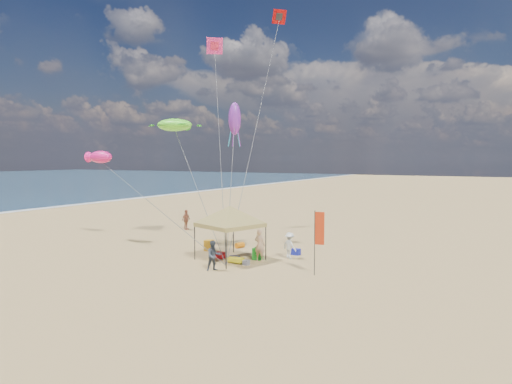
% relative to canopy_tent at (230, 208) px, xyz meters
% --- Properties ---
extents(ground, '(280.00, 280.00, 0.00)m').
position_rel_canopy_tent_xyz_m(ground, '(1.17, -1.96, -3.08)').
color(ground, tan).
rests_on(ground, ground).
extents(canopy_tent, '(5.70, 5.70, 3.71)m').
position_rel_canopy_tent_xyz_m(canopy_tent, '(0.00, 0.00, 0.00)').
color(canopy_tent, black).
rests_on(canopy_tent, ground).
extents(feather_flag, '(0.50, 0.13, 3.35)m').
position_rel_canopy_tent_xyz_m(feather_flag, '(5.79, -0.76, -0.86)').
color(feather_flag, black).
rests_on(feather_flag, ground).
extents(cooler_red, '(0.54, 0.38, 0.38)m').
position_rel_canopy_tent_xyz_m(cooler_red, '(-0.76, 0.09, -2.89)').
color(cooler_red, red).
rests_on(cooler_red, ground).
extents(cooler_blue, '(0.54, 0.38, 0.38)m').
position_rel_canopy_tent_xyz_m(cooler_blue, '(2.81, 3.17, -2.89)').
color(cooler_blue, '#131C9F').
rests_on(cooler_blue, ground).
extents(bag_navy, '(0.69, 0.54, 0.36)m').
position_rel_canopy_tent_xyz_m(bag_navy, '(0.46, -0.23, -2.90)').
color(bag_navy, '#0D113C').
rests_on(bag_navy, ground).
extents(bag_orange, '(0.54, 0.69, 0.36)m').
position_rel_canopy_tent_xyz_m(bag_orange, '(-1.33, 3.28, -2.90)').
color(bag_orange, orange).
rests_on(bag_orange, ground).
extents(chair_green, '(0.50, 0.50, 0.70)m').
position_rel_canopy_tent_xyz_m(chair_green, '(1.37, 0.89, -2.73)').
color(chair_green, '#1B9820').
rests_on(chair_green, ground).
extents(chair_yellow, '(0.50, 0.50, 0.70)m').
position_rel_canopy_tent_xyz_m(chair_yellow, '(-2.61, 1.54, -2.73)').
color(chair_yellow, orange).
rests_on(chair_yellow, ground).
extents(crate_grey, '(0.34, 0.30, 0.28)m').
position_rel_canopy_tent_xyz_m(crate_grey, '(1.46, -0.62, -2.94)').
color(crate_grey, slate).
rests_on(crate_grey, ground).
extents(beach_cart, '(0.90, 0.50, 0.24)m').
position_rel_canopy_tent_xyz_m(beach_cart, '(0.70, -0.53, -2.88)').
color(beach_cart, yellow).
rests_on(beach_cart, ground).
extents(person_near_a, '(0.71, 0.49, 1.89)m').
position_rel_canopy_tent_xyz_m(person_near_a, '(1.64, 0.65, -2.14)').
color(person_near_a, tan).
rests_on(person_near_a, ground).
extents(person_near_b, '(0.97, 1.00, 1.62)m').
position_rel_canopy_tent_xyz_m(person_near_b, '(0.57, -2.53, -2.28)').
color(person_near_b, '#363F4A').
rests_on(person_near_b, ground).
extents(person_near_c, '(1.16, 0.92, 1.57)m').
position_rel_canopy_tent_xyz_m(person_near_c, '(2.91, 2.05, -2.30)').
color(person_near_c, silver).
rests_on(person_near_c, ground).
extents(person_far_a, '(0.43, 1.01, 1.70)m').
position_rel_canopy_tent_xyz_m(person_far_a, '(-9.20, 7.57, -2.23)').
color(person_far_a, '#9E593D').
rests_on(person_far_a, ground).
extents(turtle_kite, '(2.99, 2.60, 0.87)m').
position_rel_canopy_tent_xyz_m(turtle_kite, '(-6.25, 2.66, 5.22)').
color(turtle_kite, '#65FF30').
rests_on(turtle_kite, ground).
extents(fish_kite, '(2.02, 1.04, 0.89)m').
position_rel_canopy_tent_xyz_m(fish_kite, '(-11.31, 0.59, 3.00)').
color(fish_kite, '#FF1A7F').
rests_on(fish_kite, ground).
extents(squid_kite, '(0.92, 0.92, 2.30)m').
position_rel_canopy_tent_xyz_m(squid_kite, '(-2.83, 5.12, 5.69)').
color(squid_kite, purple).
rests_on(squid_kite, ground).
extents(stunt_kite_red, '(1.11, 1.14, 1.01)m').
position_rel_canopy_tent_xyz_m(stunt_kite_red, '(-2.07, 10.64, 14.11)').
color(stunt_kite_red, '#AA0508').
rests_on(stunt_kite_red, ground).
extents(stunt_kite_pink, '(1.46, 1.35, 1.27)m').
position_rel_canopy_tent_xyz_m(stunt_kite_pink, '(-8.14, 10.43, 12.53)').
color(stunt_kite_pink, '#FF2D8A').
rests_on(stunt_kite_pink, ground).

